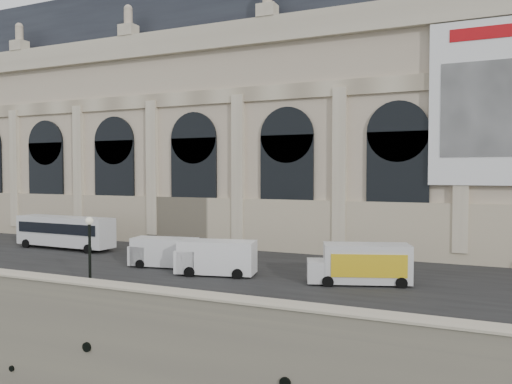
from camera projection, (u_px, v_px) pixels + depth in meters
quay at (278, 258)px, 61.16m from camera, size 160.00×70.00×6.00m
street at (187, 262)px, 41.84m from camera, size 160.00×24.00×0.06m
parapet at (68, 289)px, 29.56m from camera, size 160.00×1.40×1.21m
museum at (218, 120)px, 59.13m from camera, size 69.00×18.70×29.10m
bus_left at (65, 231)px, 48.59m from camera, size 10.99×2.85×3.21m
van_b at (213, 258)px, 36.35m from camera, size 6.06×3.30×2.56m
van_c at (161, 252)px, 39.46m from camera, size 5.52×2.80×2.35m
box_truck at (361, 264)px, 33.36m from camera, size 7.11×4.23×2.73m
lamp_right at (90, 254)px, 31.45m from camera, size 0.48×0.48×4.71m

